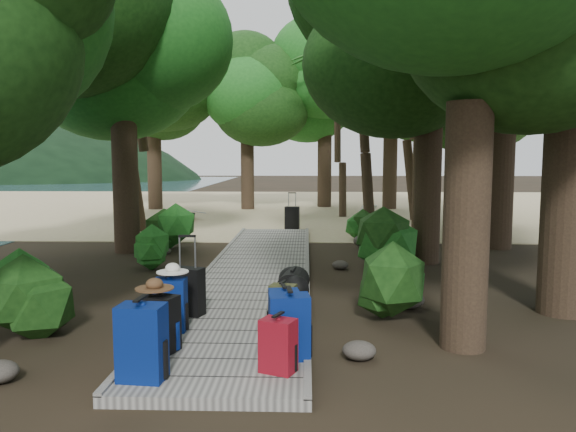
# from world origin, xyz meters

# --- Properties ---
(ground) EXTENTS (120.00, 120.00, 0.00)m
(ground) POSITION_xyz_m (0.00, 0.00, 0.00)
(ground) COLOR black
(ground) RESTS_ON ground
(sand_beach) EXTENTS (40.00, 22.00, 0.02)m
(sand_beach) POSITION_xyz_m (0.00, 16.00, 0.01)
(sand_beach) COLOR tan
(sand_beach) RESTS_ON ground
(boardwalk) EXTENTS (2.00, 12.00, 0.12)m
(boardwalk) POSITION_xyz_m (0.00, 1.00, 0.06)
(boardwalk) COLOR gray
(boardwalk) RESTS_ON ground
(backpack_left_a) EXTENTS (0.47, 0.35, 0.83)m
(backpack_left_a) POSITION_xyz_m (-0.66, -4.59, 0.54)
(backpack_left_a) COLOR navy
(backpack_left_a) RESTS_ON boardwalk
(backpack_left_b) EXTENTS (0.45, 0.38, 0.70)m
(backpack_left_b) POSITION_xyz_m (-0.69, -3.76, 0.47)
(backpack_left_b) COLOR black
(backpack_left_b) RESTS_ON boardwalk
(backpack_left_c) EXTENTS (0.40, 0.29, 0.73)m
(backpack_left_c) POSITION_xyz_m (-0.76, -3.03, 0.49)
(backpack_left_c) COLOR navy
(backpack_left_c) RESTS_ON boardwalk
(backpack_left_d) EXTENTS (0.38, 0.30, 0.52)m
(backpack_left_d) POSITION_xyz_m (-0.80, -1.93, 0.38)
(backpack_left_d) COLOR navy
(backpack_left_d) RESTS_ON boardwalk
(backpack_right_a) EXTENTS (0.41, 0.36, 0.61)m
(backpack_right_a) POSITION_xyz_m (0.66, -4.35, 0.42)
(backpack_right_a) COLOR maroon
(backpack_right_a) RESTS_ON boardwalk
(backpack_right_b) EXTENTS (0.47, 0.36, 0.78)m
(backpack_right_b) POSITION_xyz_m (0.76, -3.95, 0.51)
(backpack_right_b) COLOR navy
(backpack_right_b) RESTS_ON boardwalk
(backpack_right_c) EXTENTS (0.40, 0.31, 0.62)m
(backpack_right_c) POSITION_xyz_m (0.67, -3.15, 0.43)
(backpack_right_c) COLOR navy
(backpack_right_c) RESTS_ON boardwalk
(backpack_right_d) EXTENTS (0.39, 0.32, 0.51)m
(backpack_right_d) POSITION_xyz_m (0.63, -2.45, 0.38)
(backpack_right_d) COLOR #42421F
(backpack_right_d) RESTS_ON boardwalk
(duffel_right_khaki) EXTENTS (0.44, 0.59, 0.36)m
(duffel_right_khaki) POSITION_xyz_m (0.64, -2.28, 0.30)
(duffel_right_khaki) COLOR brown
(duffel_right_khaki) RESTS_ON boardwalk
(duffel_right_black) EXTENTS (0.51, 0.73, 0.43)m
(duffel_right_black) POSITION_xyz_m (0.74, -1.31, 0.33)
(duffel_right_black) COLOR black
(duffel_right_black) RESTS_ON boardwalk
(suitcase_on_boardwalk) EXTENTS (0.48, 0.36, 0.66)m
(suitcase_on_boardwalk) POSITION_xyz_m (-0.69, -2.31, 0.45)
(suitcase_on_boardwalk) COLOR black
(suitcase_on_boardwalk) RESTS_ON boardwalk
(lone_suitcase_on_sand) EXTENTS (0.48, 0.31, 0.71)m
(lone_suitcase_on_sand) POSITION_xyz_m (0.48, 7.89, 0.37)
(lone_suitcase_on_sand) COLOR black
(lone_suitcase_on_sand) RESTS_ON sand_beach
(hat_brown) EXTENTS (0.43, 0.43, 0.13)m
(hat_brown) POSITION_xyz_m (-0.76, -3.72, 0.89)
(hat_brown) COLOR #51351E
(hat_brown) RESTS_ON backpack_left_b
(hat_white) EXTENTS (0.40, 0.40, 0.13)m
(hat_white) POSITION_xyz_m (-0.74, -2.97, 0.92)
(hat_white) COLOR silver
(hat_white) RESTS_ON backpack_left_c
(kayak) EXTENTS (1.51, 3.24, 0.32)m
(kayak) POSITION_xyz_m (-3.35, 10.38, 0.18)
(kayak) COLOR red
(kayak) RESTS_ON sand_beach
(sun_lounger) EXTENTS (0.95, 1.81, 0.56)m
(sun_lounger) POSITION_xyz_m (3.15, 9.78, 0.30)
(sun_lounger) COLOR silver
(sun_lounger) RESTS_ON sand_beach
(tree_right_a) EXTENTS (4.64, 4.64, 7.73)m
(tree_right_a) POSITION_xyz_m (2.84, -3.20, 3.86)
(tree_right_a) COLOR black
(tree_right_a) RESTS_ON ground
(tree_right_c) EXTENTS (4.67, 4.67, 8.09)m
(tree_right_c) POSITION_xyz_m (3.55, 2.32, 4.04)
(tree_right_c) COLOR black
(tree_right_c) RESTS_ON ground
(tree_right_d) EXTENTS (5.39, 5.39, 9.89)m
(tree_right_d) POSITION_xyz_m (5.77, 4.35, 4.95)
(tree_right_d) COLOR black
(tree_right_d) RESTS_ON ground
(tree_right_e) EXTENTS (4.79, 4.79, 8.63)m
(tree_right_e) POSITION_xyz_m (4.48, 7.41, 4.31)
(tree_right_e) COLOR black
(tree_right_e) RESTS_ON ground
(tree_right_f) EXTENTS (5.15, 5.15, 9.19)m
(tree_right_f) POSITION_xyz_m (6.98, 8.81, 4.60)
(tree_right_f) COLOR black
(tree_right_f) RESTS_ON ground
(tree_left_c) EXTENTS (5.00, 5.00, 8.70)m
(tree_left_c) POSITION_xyz_m (-3.41, 3.49, 4.35)
(tree_left_c) COLOR black
(tree_left_c) RESTS_ON ground
(tree_back_a) EXTENTS (4.77, 4.77, 8.26)m
(tree_back_a) POSITION_xyz_m (-1.66, 14.74, 4.13)
(tree_back_a) COLOR black
(tree_back_a) RESTS_ON ground
(tree_back_b) EXTENTS (5.08, 5.08, 9.06)m
(tree_back_b) POSITION_xyz_m (1.76, 16.01, 4.53)
(tree_back_b) COLOR black
(tree_back_b) RESTS_ON ground
(tree_back_c) EXTENTS (4.97, 4.97, 8.94)m
(tree_back_c) POSITION_xyz_m (4.62, 15.11, 4.47)
(tree_back_c) COLOR black
(tree_back_c) RESTS_ON ground
(tree_back_d) EXTENTS (5.32, 5.32, 8.86)m
(tree_back_d) POSITION_xyz_m (-5.74, 14.65, 4.43)
(tree_back_d) COLOR black
(tree_back_d) RESTS_ON ground
(palm_right_a) EXTENTS (4.25, 4.25, 7.25)m
(palm_right_a) POSITION_xyz_m (2.91, 6.41, 3.63)
(palm_right_a) COLOR #114013
(palm_right_a) RESTS_ON ground
(palm_right_b) EXTENTS (4.54, 4.54, 8.76)m
(palm_right_b) POSITION_xyz_m (4.86, 10.86, 4.38)
(palm_right_b) COLOR #114013
(palm_right_b) RESTS_ON ground
(palm_right_c) EXTENTS (3.95, 3.95, 6.28)m
(palm_right_c) POSITION_xyz_m (2.55, 11.88, 3.14)
(palm_right_c) COLOR #114013
(palm_right_c) RESTS_ON ground
(palm_left_a) EXTENTS (4.64, 4.64, 7.39)m
(palm_left_a) POSITION_xyz_m (-4.43, 7.17, 3.69)
(palm_left_a) COLOR #114013
(palm_left_a) RESTS_ON ground
(rock_left_b) EXTENTS (0.34, 0.30, 0.19)m
(rock_left_b) POSITION_xyz_m (-2.63, -2.49, 0.09)
(rock_left_b) COLOR #4C473F
(rock_left_b) RESTS_ON ground
(rock_left_c) EXTENTS (0.52, 0.47, 0.28)m
(rock_left_c) POSITION_xyz_m (-1.26, 0.11, 0.14)
(rock_left_c) COLOR #4C473F
(rock_left_c) RESTS_ON ground
(rock_left_d) EXTENTS (0.29, 0.26, 0.16)m
(rock_left_d) POSITION_xyz_m (-2.41, 3.17, 0.08)
(rock_left_d) COLOR #4C473F
(rock_left_d) RESTS_ON ground
(rock_right_a) EXTENTS (0.39, 0.35, 0.21)m
(rock_right_a) POSITION_xyz_m (1.55, -3.65, 0.11)
(rock_right_a) COLOR #4C473F
(rock_right_a) RESTS_ON ground
(rock_right_b) EXTENTS (0.51, 0.46, 0.28)m
(rock_right_b) POSITION_xyz_m (2.49, -1.45, 0.14)
(rock_right_b) COLOR #4C473F
(rock_right_b) RESTS_ON ground
(rock_right_c) EXTENTS (0.33, 0.30, 0.18)m
(rock_right_c) POSITION_xyz_m (1.64, 1.53, 0.09)
(rock_right_c) COLOR #4C473F
(rock_right_c) RESTS_ON ground
(rock_right_d) EXTENTS (0.64, 0.58, 0.35)m
(rock_right_d) POSITION_xyz_m (2.45, 4.29, 0.18)
(rock_right_d) COLOR #4C473F
(rock_right_d) RESTS_ON ground
(shrub_left_a) EXTENTS (1.19, 1.19, 1.07)m
(shrub_left_a) POSITION_xyz_m (-2.68, -2.86, 0.53)
(shrub_left_a) COLOR #185118
(shrub_left_a) RESTS_ON ground
(shrub_left_b) EXTENTS (0.84, 0.84, 0.75)m
(shrub_left_b) POSITION_xyz_m (-2.05, 1.22, 0.38)
(shrub_left_b) COLOR #185118
(shrub_left_b) RESTS_ON ground
(shrub_left_c) EXTENTS (1.16, 1.16, 1.04)m
(shrub_left_c) POSITION_xyz_m (-2.45, 4.01, 0.52)
(shrub_left_c) COLOR #185118
(shrub_left_c) RESTS_ON ground
(shrub_right_a) EXTENTS (1.06, 1.06, 0.95)m
(shrub_right_a) POSITION_xyz_m (2.14, -2.13, 0.48)
(shrub_right_a) COLOR #185118
(shrub_right_a) RESTS_ON ground
(shrub_right_b) EXTENTS (1.41, 1.41, 1.27)m
(shrub_right_b) POSITION_xyz_m (2.66, 1.91, 0.63)
(shrub_right_b) COLOR #185118
(shrub_right_b) RESTS_ON ground
(shrub_right_c) EXTENTS (0.76, 0.76, 0.69)m
(shrub_right_c) POSITION_xyz_m (2.37, 5.65, 0.34)
(shrub_right_c) COLOR #185118
(shrub_right_c) RESTS_ON ground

